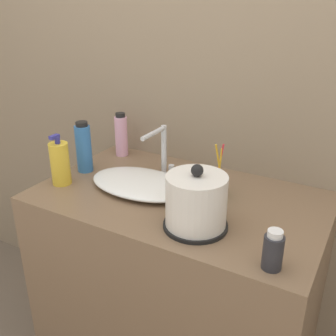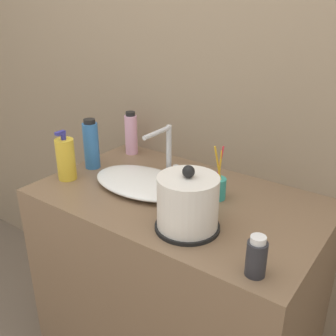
# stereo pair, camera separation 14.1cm
# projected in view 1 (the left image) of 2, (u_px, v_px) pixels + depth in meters

# --- Properties ---
(wall_back) EXTENTS (6.00, 0.04, 2.60)m
(wall_back) POSITION_uv_depth(u_px,v_px,m) (220.00, 72.00, 1.55)
(wall_back) COLOR gray
(wall_back) RESTS_ON ground_plane
(vanity_counter) EXTENTS (1.05, 0.63, 0.91)m
(vanity_counter) POSITION_uv_depth(u_px,v_px,m) (177.00, 293.00, 1.62)
(vanity_counter) COLOR brown
(vanity_counter) RESTS_ON ground_plane
(sink_basin) EXTENTS (0.41, 0.25, 0.05)m
(sink_basin) POSITION_uv_depth(u_px,v_px,m) (141.00, 183.00, 1.48)
(sink_basin) COLOR white
(sink_basin) RESTS_ON vanity_counter
(faucet) EXTENTS (0.06, 0.17, 0.20)m
(faucet) POSITION_uv_depth(u_px,v_px,m) (162.00, 148.00, 1.56)
(faucet) COLOR silver
(faucet) RESTS_ON vanity_counter
(electric_kettle) EXTENTS (0.21, 0.21, 0.21)m
(electric_kettle) POSITION_uv_depth(u_px,v_px,m) (196.00, 204.00, 1.21)
(electric_kettle) COLOR black
(electric_kettle) RESTS_ON vanity_counter
(toothbrush_cup) EXTENTS (0.07, 0.07, 0.20)m
(toothbrush_cup) POSITION_uv_depth(u_px,v_px,m) (217.00, 185.00, 1.42)
(toothbrush_cup) COLOR teal
(toothbrush_cup) RESTS_ON vanity_counter
(lotion_bottle) EXTENTS (0.07, 0.07, 0.20)m
(lotion_bottle) POSITION_uv_depth(u_px,v_px,m) (60.00, 163.00, 1.50)
(lotion_bottle) COLOR gold
(lotion_bottle) RESTS_ON vanity_counter
(shampoo_bottle) EXTENTS (0.06, 0.06, 0.20)m
(shampoo_bottle) POSITION_uv_depth(u_px,v_px,m) (121.00, 135.00, 1.77)
(shampoo_bottle) COLOR #EAA8C6
(shampoo_bottle) RESTS_ON vanity_counter
(mouthwash_bottle) EXTENTS (0.05, 0.05, 0.12)m
(mouthwash_bottle) POSITION_uv_depth(u_px,v_px,m) (273.00, 251.00, 1.03)
(mouthwash_bottle) COLOR #28282D
(mouthwash_bottle) RESTS_ON vanity_counter
(hand_cream_bottle) EXTENTS (0.06, 0.06, 0.21)m
(hand_cream_bottle) POSITION_uv_depth(u_px,v_px,m) (84.00, 148.00, 1.60)
(hand_cream_bottle) COLOR #3370B7
(hand_cream_bottle) RESTS_ON vanity_counter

